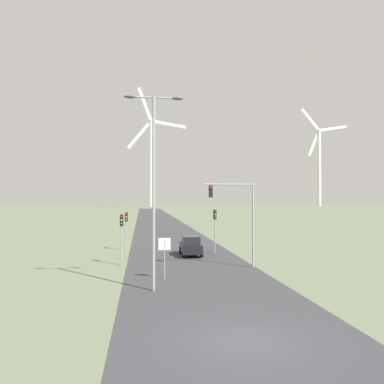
{
  "coord_description": "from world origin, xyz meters",
  "views": [
    {
      "loc": [
        -3.83,
        -13.86,
        5.43
      ],
      "look_at": [
        0.0,
        14.48,
        5.84
      ],
      "focal_mm": 35.0,
      "sensor_mm": 36.0,
      "label": 1
    }
  ],
  "objects": [
    {
      "name": "wind_turbine_center",
      "position": [
        108.91,
        211.97,
        29.34
      ],
      "size": [
        29.0,
        4.56,
        62.78
      ],
      "color": "white",
      "rests_on": "ground"
    },
    {
      "name": "wind_turbine_left",
      "position": [
        1.66,
        205.47,
        30.84
      ],
      "size": [
        34.54,
        2.6,
        70.0
      ],
      "color": "white",
      "rests_on": "ground"
    },
    {
      "name": "car_approaching",
      "position": [
        0.74,
        20.88,
        0.91
      ],
      "size": [
        1.94,
        4.16,
        1.83
      ],
      "color": "black",
      "rests_on": "ground"
    },
    {
      "name": "traffic_light_mast_overhead",
      "position": [
        3.44,
        14.15,
        4.66
      ],
      "size": [
        3.98,
        0.34,
        6.68
      ],
      "color": "#93999E",
      "rests_on": "ground"
    },
    {
      "name": "ground_plane",
      "position": [
        0.0,
        0.0,
        0.0
      ],
      "size": [
        600.0,
        600.0,
        0.0
      ],
      "primitive_type": "plane",
      "color": "#667056"
    },
    {
      "name": "streetlamp",
      "position": [
        -3.13,
        8.04,
        7.02
      ],
      "size": [
        3.48,
        0.32,
        11.38
      ],
      "color": "#93999E",
      "rests_on": "ground"
    },
    {
      "name": "traffic_light_post_near_right",
      "position": [
        3.3,
        22.14,
        3.08
      ],
      "size": [
        0.28,
        0.34,
        4.22
      ],
      "color": "#93999E",
      "rests_on": "ground"
    },
    {
      "name": "traffic_light_post_near_left",
      "position": [
        -5.41,
        16.61,
        2.97
      ],
      "size": [
        0.28,
        0.34,
        4.05
      ],
      "color": "#93999E",
      "rests_on": "ground"
    },
    {
      "name": "road_surface",
      "position": [
        0.0,
        48.0,
        0.0
      ],
      "size": [
        10.0,
        240.0,
        0.01
      ],
      "color": "#38383D",
      "rests_on": "ground"
    },
    {
      "name": "stop_sign_near",
      "position": [
        -2.32,
        10.96,
        1.92
      ],
      "size": [
        0.81,
        0.07,
        2.74
      ],
      "color": "#93999E",
      "rests_on": "ground"
    },
    {
      "name": "traffic_light_post_mid_left",
      "position": [
        -5.36,
        24.85,
        2.85
      ],
      "size": [
        0.28,
        0.34,
        3.88
      ],
      "color": "#93999E",
      "rests_on": "ground"
    }
  ]
}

